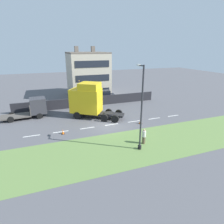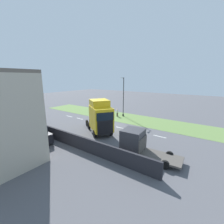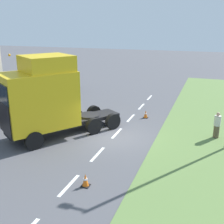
{
  "view_description": "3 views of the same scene",
  "coord_description": "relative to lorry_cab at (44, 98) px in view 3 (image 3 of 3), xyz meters",
  "views": [
    {
      "loc": [
        -20.99,
        6.98,
        9.34
      ],
      "look_at": [
        -2.52,
        0.17,
        2.63
      ],
      "focal_mm": 30.0,
      "sensor_mm": 36.0,
      "label": 1
    },
    {
      "loc": [
        19.76,
        14.76,
        8.0
      ],
      "look_at": [
        -0.08,
        0.7,
        2.4
      ],
      "focal_mm": 24.0,
      "sensor_mm": 36.0,
      "label": 2
    },
    {
      "loc": [
        -5.31,
        15.02,
        6.64
      ],
      "look_at": [
        0.22,
        -0.41,
        1.48
      ],
      "focal_mm": 45.0,
      "sensor_mm": 36.0,
      "label": 3
    }
  ],
  "objects": [
    {
      "name": "lorry_cab",
      "position": [
        0.0,
        0.0,
        0.0
      ],
      "size": [
        6.1,
        7.23,
        5.08
      ],
      "rotation": [
        0.0,
        0.0,
        -0.6
      ],
      "color": "black",
      "rests_on": "ground"
    },
    {
      "name": "ground_plane",
      "position": [
        -3.82,
        -1.42,
        -2.49
      ],
      "size": [
        120.0,
        120.0,
        0.0
      ],
      "primitive_type": "plane",
      "color": "#515156",
      "rests_on": "ground"
    },
    {
      "name": "pedestrian",
      "position": [
        -9.74,
        -3.47,
        -1.7
      ],
      "size": [
        0.39,
        0.39,
        1.62
      ],
      "color": "brown",
      "rests_on": "ground"
    },
    {
      "name": "lane_markings",
      "position": [
        -3.82,
        -2.12,
        -2.48
      ],
      "size": [
        0.16,
        21.0,
        0.0
      ],
      "color": "white",
      "rests_on": "ground"
    },
    {
      "name": "grass_verge",
      "position": [
        -9.82,
        -1.42,
        -2.48
      ],
      "size": [
        7.0,
        44.0,
        0.01
      ],
      "color": "#607F42",
      "rests_on": "ground"
    },
    {
      "name": "traffic_cone_trailing",
      "position": [
        -4.52,
        4.09,
        -2.2
      ],
      "size": [
        0.36,
        0.36,
        0.58
      ],
      "color": "black",
      "rests_on": "ground"
    },
    {
      "name": "parked_car",
      "position": [
        6.87,
        -4.37,
        -1.45
      ],
      "size": [
        2.2,
        4.37,
        2.15
      ],
      "rotation": [
        0.0,
        0.0,
        -0.11
      ],
      "color": "black",
      "rests_on": "ground"
    },
    {
      "name": "traffic_cone_lead",
      "position": [
        -4.84,
        -5.74,
        -2.2
      ],
      "size": [
        0.36,
        0.36,
        0.58
      ],
      "color": "black",
      "rests_on": "ground"
    }
  ]
}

